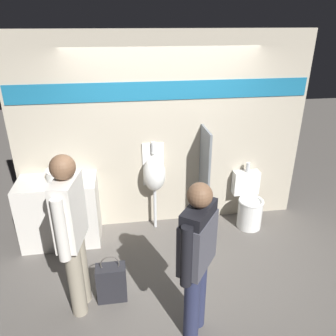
# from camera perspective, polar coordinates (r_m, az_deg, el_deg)

# --- Properties ---
(ground_plane) EXTENTS (16.00, 16.00, 0.00)m
(ground_plane) POSITION_cam_1_polar(r_m,az_deg,el_deg) (4.62, 0.32, -12.84)
(ground_plane) COLOR #5B5651
(display_wall) EXTENTS (3.99, 0.07, 2.70)m
(display_wall) POSITION_cam_1_polar(r_m,az_deg,el_deg) (4.50, -0.82, 5.85)
(display_wall) COLOR #B2A893
(display_wall) RESTS_ON ground_plane
(sink_counter) EXTENTS (1.01, 0.56, 0.91)m
(sink_counter) POSITION_cam_1_polar(r_m,az_deg,el_deg) (4.65, -18.23, -7.19)
(sink_counter) COLOR silver
(sink_counter) RESTS_ON ground_plane
(sink_basin) EXTENTS (0.34, 0.34, 0.27)m
(sink_basin) POSITION_cam_1_polar(r_m,az_deg,el_deg) (4.45, -18.37, -1.02)
(sink_basin) COLOR white
(sink_basin) RESTS_ON sink_counter
(cell_phone) EXTENTS (0.07, 0.14, 0.01)m
(cell_phone) POSITION_cam_1_polar(r_m,az_deg,el_deg) (4.28, -15.26, -2.54)
(cell_phone) COLOR #B7B7BC
(cell_phone) RESTS_ON sink_counter
(divider_near_counter) EXTENTS (0.03, 0.49, 1.50)m
(divider_near_counter) POSITION_cam_1_polar(r_m,az_deg,el_deg) (4.58, 6.28, -2.22)
(divider_near_counter) COLOR slate
(divider_near_counter) RESTS_ON ground_plane
(urinal_near_counter) EXTENTS (0.31, 0.32, 1.29)m
(urinal_near_counter) POSITION_cam_1_polar(r_m,az_deg,el_deg) (4.50, -2.40, -0.97)
(urinal_near_counter) COLOR silver
(urinal_near_counter) RESTS_ON ground_plane
(toilet) EXTENTS (0.38, 0.53, 0.92)m
(toilet) POSITION_cam_1_polar(r_m,az_deg,el_deg) (4.96, 13.87, -6.13)
(toilet) COLOR white
(toilet) RESTS_ON ground_plane
(person_in_vest) EXTENTS (0.42, 0.48, 1.62)m
(person_in_vest) POSITION_cam_1_polar(r_m,az_deg,el_deg) (2.97, 5.10, -14.44)
(person_in_vest) COLOR #282D4C
(person_in_vest) RESTS_ON ground_plane
(person_with_lanyard) EXTENTS (0.26, 0.60, 1.74)m
(person_with_lanyard) POSITION_cam_1_polar(r_m,az_deg,el_deg) (3.30, -16.40, -10.45)
(person_with_lanyard) COLOR gray
(person_with_lanyard) RESTS_ON ground_plane
(shopping_bag) EXTENTS (0.31, 0.17, 0.57)m
(shopping_bag) POSITION_cam_1_polar(r_m,az_deg,el_deg) (3.77, -9.80, -19.04)
(shopping_bag) COLOR #232328
(shopping_bag) RESTS_ON ground_plane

